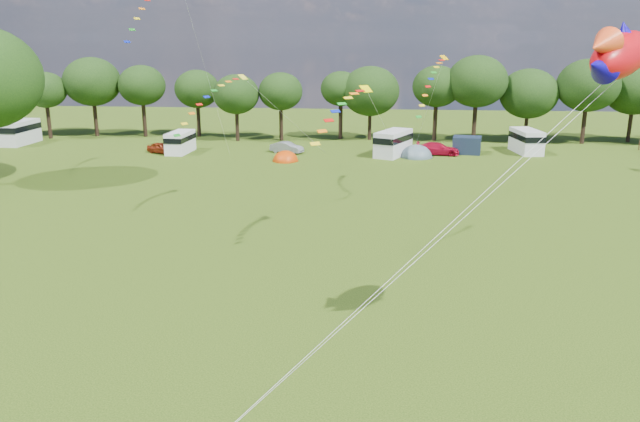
# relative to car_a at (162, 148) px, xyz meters

# --- Properties ---
(ground_plane) EXTENTS (180.00, 180.00, 0.00)m
(ground_plane) POSITION_rel_car_a_xyz_m (20.76, -44.15, -0.59)
(ground_plane) COLOR black
(ground_plane) RESTS_ON ground
(tree_line) EXTENTS (102.98, 10.98, 10.27)m
(tree_line) POSITION_rel_car_a_xyz_m (26.07, 10.84, 5.76)
(tree_line) COLOR black
(tree_line) RESTS_ON ground
(car_a) EXTENTS (3.78, 2.73, 1.18)m
(car_a) POSITION_rel_car_a_xyz_m (0.00, 0.00, 0.00)
(car_a) COLOR maroon
(car_a) RESTS_ON ground
(car_b) EXTENTS (3.66, 2.34, 1.21)m
(car_b) POSITION_rel_car_a_xyz_m (13.60, 1.48, 0.02)
(car_b) COLOR gray
(car_b) RESTS_ON ground
(car_c) EXTENTS (4.56, 2.23, 1.33)m
(car_c) POSITION_rel_car_a_xyz_m (29.98, 1.82, 0.08)
(car_c) COLOR red
(car_c) RESTS_ON ground
(campervan_a) EXTENTS (2.50, 5.68, 2.76)m
(campervan_a) POSITION_rel_car_a_xyz_m (-18.81, 4.49, 0.90)
(campervan_a) COLOR silver
(campervan_a) RESTS_ON ground
(campervan_b) EXTENTS (2.23, 4.81, 2.31)m
(campervan_b) POSITION_rel_car_a_xyz_m (1.96, 0.52, 0.65)
(campervan_b) COLOR silver
(campervan_b) RESTS_ON ground
(campervan_c) EXTENTS (4.36, 5.93, 2.67)m
(campervan_c) POSITION_rel_car_a_xyz_m (25.16, 0.95, 0.85)
(campervan_c) COLOR silver
(campervan_c) RESTS_ON ground
(campervan_d) EXTENTS (2.95, 5.47, 2.55)m
(campervan_d) POSITION_rel_car_a_xyz_m (39.71, 4.03, 0.78)
(campervan_d) COLOR silver
(campervan_d) RESTS_ON ground
(tent_orange) EXTENTS (2.67, 2.92, 2.09)m
(tent_orange) POSITION_rel_car_a_xyz_m (14.12, -3.10, -0.57)
(tent_orange) COLOR #C93B05
(tent_orange) RESTS_ON ground
(tent_greyblue) EXTENTS (3.45, 3.78, 2.57)m
(tent_greyblue) POSITION_rel_car_a_xyz_m (27.62, 0.36, -0.57)
(tent_greyblue) COLOR #4D6169
(tent_greyblue) RESTS_ON ground
(awning_navy) EXTENTS (3.34, 2.89, 1.85)m
(awning_navy) POSITION_rel_car_a_xyz_m (33.19, 3.00, 0.33)
(awning_navy) COLOR #162134
(awning_navy) RESTS_ON ground
(fish_kite) EXTENTS (3.66, 3.94, 2.28)m
(fish_kite) POSITION_rel_car_a_xyz_m (31.33, -43.38, 11.07)
(fish_kite) COLOR red
(fish_kite) RESTS_ON ground
(streamer_kite_b) EXTENTS (4.20, 4.70, 3.79)m
(streamer_kite_b) POSITION_rel_car_a_xyz_m (12.47, -23.42, 7.88)
(streamer_kite_b) COLOR yellow
(streamer_kite_b) RESTS_ON ground
(streamer_kite_c) EXTENTS (3.22, 4.98, 2.82)m
(streamer_kite_c) POSITION_rel_car_a_xyz_m (21.71, -30.51, 8.01)
(streamer_kite_c) COLOR #FFF200
(streamer_kite_c) RESTS_ON ground
(streamer_kite_d) EXTENTS (2.65, 5.05, 4.27)m
(streamer_kite_d) POSITION_rel_car_a_xyz_m (27.59, -17.30, 8.84)
(streamer_kite_d) COLOR #F7B004
(streamer_kite_d) RESTS_ON ground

